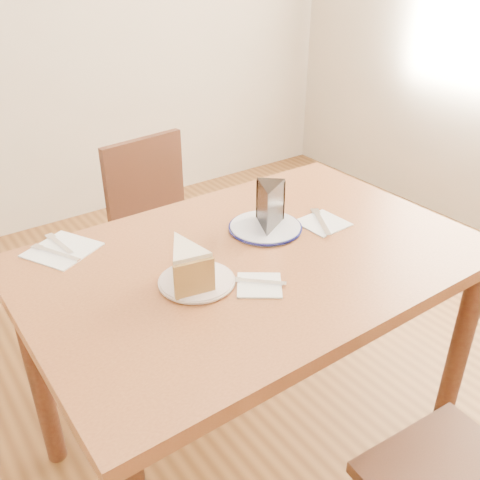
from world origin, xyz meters
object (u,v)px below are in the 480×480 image
at_px(table, 253,285).
at_px(plate_cream, 197,281).
at_px(carrot_cake, 184,264).
at_px(chocolate_cake, 269,209).
at_px(plate_navy, 265,227).
at_px(chair_far, 168,236).

xyz_separation_m(table, plate_cream, (-0.20, -0.03, 0.10)).
xyz_separation_m(plate_cream, carrot_cake, (-0.02, 0.02, 0.05)).
distance_m(carrot_cake, chocolate_cake, 0.34).
bearing_deg(table, plate_navy, 39.72).
bearing_deg(chocolate_cake, table, 77.91).
bearing_deg(chair_far, plate_navy, 84.07).
height_order(table, chocolate_cake, chocolate_cake).
distance_m(chair_far, carrot_cake, 0.85).
bearing_deg(plate_navy, chair_far, 90.89).
height_order(chair_far, plate_navy, chair_far).
relative_size(table, chocolate_cake, 10.35).
bearing_deg(carrot_cake, chocolate_cake, 26.76).
relative_size(chair_far, carrot_cake, 6.28).
relative_size(table, chair_far, 1.45).
relative_size(chair_far, chocolate_cake, 7.14).
distance_m(plate_navy, carrot_cake, 0.35).
distance_m(table, chair_far, 0.73).
xyz_separation_m(chair_far, plate_cream, (-0.30, -0.73, 0.29)).
height_order(chair_far, carrot_cake, carrot_cake).
xyz_separation_m(plate_cream, plate_navy, (0.31, 0.12, 0.00)).
height_order(table, plate_cream, plate_cream).
bearing_deg(table, plate_cream, -171.16).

